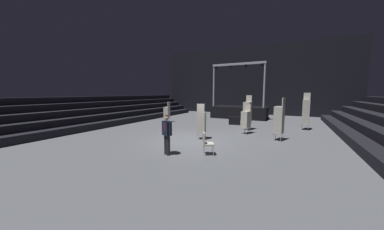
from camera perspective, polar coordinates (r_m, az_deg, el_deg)
name	(u,v)px	position (r m, az deg, el deg)	size (l,w,h in m)	color
ground_plane	(193,141)	(10.74, 0.32, -7.52)	(22.00, 30.00, 0.10)	#515459
arena_end_wall	(249,81)	(24.78, 16.47, 9.60)	(22.00, 0.30, 8.00)	black
bleacher_bank_left	(97,111)	(17.31, -26.03, 1.12)	(3.75, 24.00, 2.25)	black
stage_riser	(239,111)	(20.36, 13.74, 1.06)	(5.34, 2.65, 5.36)	black
man_with_tie	(167,132)	(8.06, -7.40, -5.05)	(0.56, 0.37, 1.68)	black
chair_stack_front_left	(167,112)	(17.12, -7.36, 0.92)	(0.50, 0.50, 1.79)	#B2B5BA
chair_stack_front_right	(306,112)	(15.48, 30.42, 0.89)	(0.47, 0.47, 2.56)	#B2B5BA
chair_stack_mid_left	(246,119)	(12.56, 15.51, -1.10)	(0.56, 0.56, 1.88)	#B2B5BA
chair_stack_mid_right	(201,121)	(10.72, 2.79, -1.91)	(0.52, 0.52, 1.96)	#B2B5BA
chair_stack_mid_centre	(247,113)	(13.86, 15.90, 0.63)	(0.55, 0.55, 2.39)	#B2B5BA
chair_stack_rear_left	(279,119)	(11.36, 24.17, -1.15)	(0.54, 0.54, 2.31)	#B2B5BA
equipment_road_case	(235,121)	(16.15, 12.38, -1.59)	(0.90, 0.60, 0.64)	black
loose_chair_near_man	(207,142)	(8.13, 4.32, -7.90)	(0.60, 0.60, 0.95)	#B2B5BA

